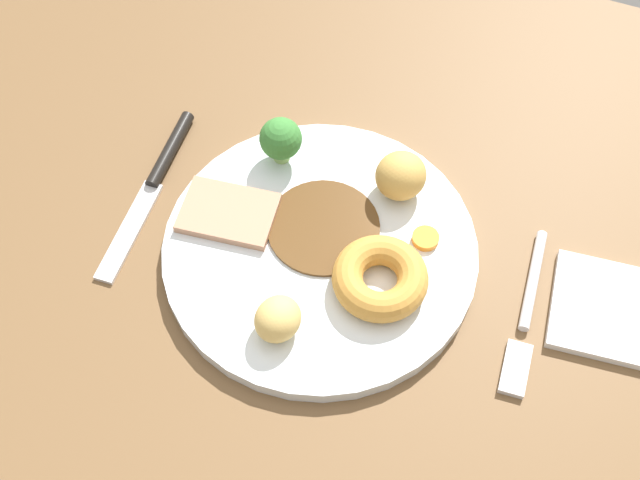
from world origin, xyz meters
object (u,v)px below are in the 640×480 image
(roast_potato_left, at_px, (278,319))
(folded_napkin, at_px, (620,313))
(meat_slice_main, at_px, (228,213))
(roast_potato_right, at_px, (401,176))
(yorkshire_pudding, at_px, (381,275))
(fork, at_px, (526,315))
(knife, at_px, (156,178))
(dinner_plate, at_px, (320,251))
(broccoli_floret, at_px, (281,139))
(carrot_coin_front, at_px, (425,238))

(roast_potato_left, distance_m, folded_napkin, 0.28)
(meat_slice_main, height_order, roast_potato_right, roast_potato_right)
(yorkshire_pudding, relative_size, fork, 0.51)
(knife, bearing_deg, dinner_plate, 80.20)
(roast_potato_left, bearing_deg, broccoli_floret, -67.99)
(broccoli_floret, bearing_deg, carrot_coin_front, 165.98)
(roast_potato_left, relative_size, roast_potato_right, 0.89)
(broccoli_floret, bearing_deg, knife, 29.49)
(meat_slice_main, xyz_separation_m, folded_napkin, (-0.33, -0.04, -0.01))
(meat_slice_main, xyz_separation_m, roast_potato_left, (-0.08, 0.08, 0.01))
(roast_potato_right, xyz_separation_m, carrot_coin_front, (-0.04, 0.04, -0.02))
(roast_potato_right, xyz_separation_m, knife, (0.21, 0.06, -0.03))
(meat_slice_main, bearing_deg, roast_potato_left, 134.49)
(fork, relative_size, folded_napkin, 1.39)
(meat_slice_main, relative_size, fork, 0.52)
(fork, bearing_deg, knife, -96.35)
(broccoli_floret, xyz_separation_m, folded_napkin, (-0.31, 0.04, -0.04))
(dinner_plate, xyz_separation_m, knife, (0.17, -0.02, -0.00))
(carrot_coin_front, xyz_separation_m, broccoli_floret, (0.15, -0.04, 0.02))
(roast_potato_left, relative_size, fork, 0.26)
(roast_potato_left, distance_m, broccoli_floret, 0.17)
(roast_potato_right, bearing_deg, roast_potato_left, 74.26)
(yorkshire_pudding, xyz_separation_m, roast_potato_right, (0.02, -0.09, 0.01))
(carrot_coin_front, height_order, broccoli_floret, broccoli_floret)
(carrot_coin_front, bearing_deg, dinner_plate, 25.28)
(yorkshire_pudding, bearing_deg, folded_napkin, -165.15)
(folded_napkin, bearing_deg, fork, 22.99)
(fork, height_order, folded_napkin, fork)
(roast_potato_left, relative_size, broccoli_floret, 0.86)
(yorkshire_pudding, distance_m, knife, 0.23)
(meat_slice_main, height_order, knife, meat_slice_main)
(roast_potato_right, xyz_separation_m, folded_napkin, (-0.20, 0.04, -0.03))
(roast_potato_right, relative_size, knife, 0.24)
(roast_potato_right, relative_size, broccoli_floret, 0.97)
(roast_potato_left, bearing_deg, fork, -153.75)
(broccoli_floret, bearing_deg, roast_potato_left, 112.01)
(roast_potato_right, height_order, folded_napkin, roast_potato_right)
(broccoli_floret, xyz_separation_m, knife, (0.10, 0.06, -0.04))
(roast_potato_right, xyz_separation_m, fork, (-0.13, 0.07, -0.03))
(fork, bearing_deg, meat_slice_main, -93.12)
(roast_potato_left, relative_size, folded_napkin, 0.36)
(roast_potato_left, bearing_deg, yorkshire_pudding, -131.82)
(carrot_coin_front, distance_m, knife, 0.25)
(knife, bearing_deg, yorkshire_pudding, 78.24)
(meat_slice_main, height_order, folded_napkin, meat_slice_main)
(yorkshire_pudding, xyz_separation_m, roast_potato_left, (0.06, 0.07, 0.00))
(roast_potato_right, distance_m, knife, 0.22)
(knife, bearing_deg, roast_potato_right, 102.78)
(fork, bearing_deg, carrot_coin_front, -112.53)
(meat_slice_main, distance_m, carrot_coin_front, 0.17)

